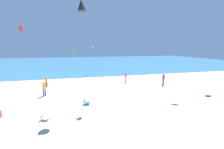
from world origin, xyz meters
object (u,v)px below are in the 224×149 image
at_px(person_5, 44,87).
at_px(kite_pink, 93,47).
at_px(beach_chair_far_right, 86,102).
at_px(person_6, 163,78).
at_px(kite_red, 21,28).
at_px(kite_black, 81,5).
at_px(person_0, 46,81).
at_px(beach_chair_near_camera, 45,117).
at_px(kite_lime, 74,50).
at_px(person_4, 126,77).
at_px(cooler_box, 208,95).

relative_size(person_5, kite_pink, 1.03).
height_order(beach_chair_far_right, person_5, person_5).
bearing_deg(person_6, beach_chair_far_right, -145.42).
height_order(beach_chair_far_right, kite_pink, kite_pink).
distance_m(beach_chair_far_right, kite_red, 19.36).
bearing_deg(kite_pink, kite_black, -99.91).
xyz_separation_m(person_0, kite_red, (-4.48, 6.97, 7.73)).
relative_size(person_0, person_5, 0.86).
bearing_deg(kite_black, person_6, 25.39).
bearing_deg(beach_chair_near_camera, kite_lime, 113.16).
xyz_separation_m(beach_chair_far_right, person_4, (6.86, 7.88, 0.61)).
height_order(beach_chair_near_camera, kite_red, kite_red).
relative_size(kite_red, kite_lime, 0.87).
bearing_deg(person_4, kite_lime, 147.04).
xyz_separation_m(beach_chair_near_camera, kite_pink, (6.25, 19.33, 5.29)).
distance_m(person_0, kite_red, 11.33).
bearing_deg(person_4, cooler_box, -30.90).
bearing_deg(kite_red, beach_chair_far_right, -57.99).
xyz_separation_m(person_0, person_6, (16.42, -2.97, 0.13)).
distance_m(person_6, kite_lime, 18.95).
bearing_deg(person_5, beach_chair_far_right, 43.03).
relative_size(beach_chair_near_camera, kite_red, 0.53).
height_order(person_5, kite_pink, kite_pink).
bearing_deg(kite_red, kite_lime, 24.34).
distance_m(kite_red, kite_lime, 10.04).
relative_size(person_6, kite_red, 1.13).
distance_m(person_0, kite_black, 12.62).
height_order(beach_chair_near_camera, person_6, person_6).
distance_m(beach_chair_near_camera, kite_black, 9.34).
distance_m(beach_chair_far_right, kite_lime, 19.26).
bearing_deg(kite_lime, person_4, -54.83).
bearing_deg(person_0, person_4, -142.28).
height_order(person_0, kite_red, kite_red).
xyz_separation_m(kite_red, kite_black, (9.12, -15.53, 0.28)).
bearing_deg(person_0, kite_black, 156.02).
height_order(person_0, kite_lime, kite_lime).
distance_m(kite_pink, kite_red, 12.76).
bearing_deg(kite_black, person_0, 118.45).
relative_size(person_0, person_4, 0.97).
bearing_deg(kite_lime, kite_red, -155.66).
distance_m(kite_lime, kite_black, 19.79).
bearing_deg(person_0, cooler_box, -168.06).
bearing_deg(kite_lime, kite_black, -88.24).
distance_m(beach_chair_near_camera, person_4, 14.46).
xyz_separation_m(kite_pink, kite_lime, (-3.68, 1.72, -0.60)).
bearing_deg(beach_chair_far_right, person_6, 26.88).
bearing_deg(beach_chair_near_camera, kite_pink, 102.21).
bearing_deg(kite_lime, kite_pink, -25.07).
height_order(person_0, person_5, person_5).
height_order(kite_red, kite_lime, kite_red).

